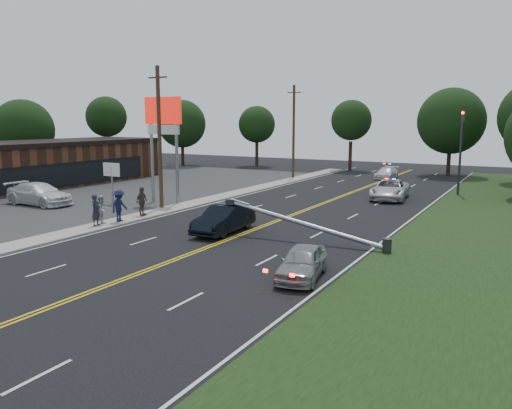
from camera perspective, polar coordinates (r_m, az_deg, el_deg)
The scene contains 26 objects.
ground at distance 21.77m, azimuth -12.57°, elevation -7.45°, with size 120.00×120.00×0.00m, color black.
parking_lot at distance 42.95m, azimuth -23.56°, elevation 0.39°, with size 25.00×60.00×0.01m, color #2D2D2D.
sidewalk at distance 34.46m, azimuth -11.85°, elevation -1.02°, with size 1.80×70.00×0.12m, color #9B968C.
centerline_yellow at distance 29.68m, azimuth 0.45°, elevation -2.62°, with size 0.36×80.00×0.00m, color gold.
pharmacy_building at distance 51.47m, azimuth -25.55°, elevation 4.12°, with size 8.40×30.40×4.30m.
pylon_sign at distance 38.29m, azimuth -10.56°, elevation 9.01°, with size 3.20×0.35×8.00m.
small_sign at distance 39.41m, azimuth -16.18°, elevation 3.46°, with size 1.60×0.14×3.10m.
traffic_signal at distance 45.76m, azimuth 22.38°, elevation 6.28°, with size 0.28×0.41×7.05m.
fallen_streetlight at distance 25.93m, azimuth 6.41°, elevation -2.42°, with size 9.36×0.44×1.91m.
utility_pole_mid at distance 35.94m, azimuth -10.97°, elevation 7.51°, with size 1.60×0.28×10.00m.
utility_pole_far at distance 54.58m, azimuth 4.32°, elevation 8.32°, with size 1.60×0.28×10.00m.
tree_2 at distance 61.67m, azimuth -25.06°, elevation 7.75°, with size 6.69×6.69×8.59m.
tree_3 at distance 68.12m, azimuth -16.74°, elevation 9.57°, with size 5.19×5.19×9.32m.
tree_4 at distance 70.61m, azimuth -8.46°, elevation 9.10°, with size 6.59×6.59×9.08m.
tree_5 at distance 69.14m, azimuth 0.09°, elevation 9.13°, with size 5.01×5.01×8.22m.
tree_6 at distance 64.11m, azimuth 10.83°, elevation 9.42°, with size 5.02×5.02×8.80m.
tree_7 at distance 61.27m, azimuth 21.42°, elevation 8.87°, with size 7.46×7.46×9.93m.
crashed_sedan at distance 28.27m, azimuth -3.70°, elevation -1.66°, with size 1.66×4.75×1.56m, color black.
waiting_sedan at distance 20.29m, azimuth 5.30°, elevation -6.57°, with size 1.56×3.88×1.32m, color gray.
parked_car at distance 40.84m, azimuth -23.54°, elevation 1.11°, with size 2.31×5.68×1.65m, color silver.
emergency_a at distance 41.58m, azimuth 15.04°, elevation 1.67°, with size 2.61×5.66×1.57m, color silver.
emergency_b at distance 56.04m, azimuth 14.69°, elevation 3.50°, with size 1.76×4.33×1.26m, color silver.
bystander_a at distance 30.93m, azimuth -17.83°, elevation -0.61°, with size 0.68×0.45×1.87m, color #23242B.
bystander_b at distance 31.29m, azimuth -17.17°, elevation -0.59°, with size 0.85×0.66×1.74m, color #B1B0B5.
bystander_c at distance 31.75m, azimuth -15.35°, elevation -0.15°, with size 1.27×0.73×1.97m, color #191A3E.
bystander_d at distance 33.38m, azimuth -12.93°, elevation 0.35°, with size 1.11×0.46×1.89m, color #554944.
Camera 1 is at (14.10, -15.34, 6.31)m, focal length 35.00 mm.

